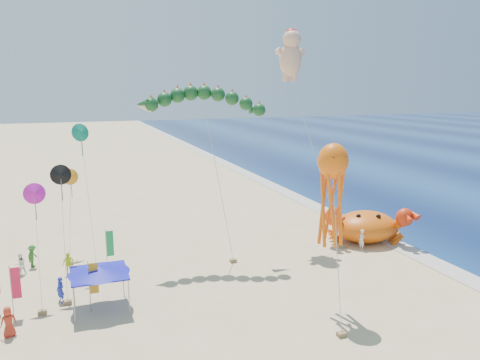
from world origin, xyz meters
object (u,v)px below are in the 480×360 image
at_px(crab_inflatable, 366,225).
at_px(octopus_kite, 332,187).
at_px(canopy_blue, 99,270).
at_px(dragon_kite, 203,104).
at_px(cherub_kite, 291,54).

relative_size(crab_inflatable, octopus_kite, 0.74).
distance_m(octopus_kite, canopy_blue, 14.77).
bearing_deg(crab_inflatable, dragon_kite, 174.20).
bearing_deg(canopy_blue, cherub_kite, 27.13).
distance_m(crab_inflatable, dragon_kite, 17.63).
bearing_deg(cherub_kite, canopy_blue, -152.87).
xyz_separation_m(cherub_kite, canopy_blue, (-16.76, -8.59, -13.49)).
distance_m(dragon_kite, canopy_blue, 14.27).
distance_m(dragon_kite, cherub_kite, 9.43).
height_order(dragon_kite, canopy_blue, dragon_kite).
relative_size(dragon_kite, octopus_kite, 1.29).
xyz_separation_m(octopus_kite, canopy_blue, (-13.05, 4.69, -5.08)).
xyz_separation_m(crab_inflatable, octopus_kite, (-9.51, -9.67, 6.07)).
height_order(cherub_kite, canopy_blue, cherub_kite).
height_order(cherub_kite, octopus_kite, cherub_kite).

